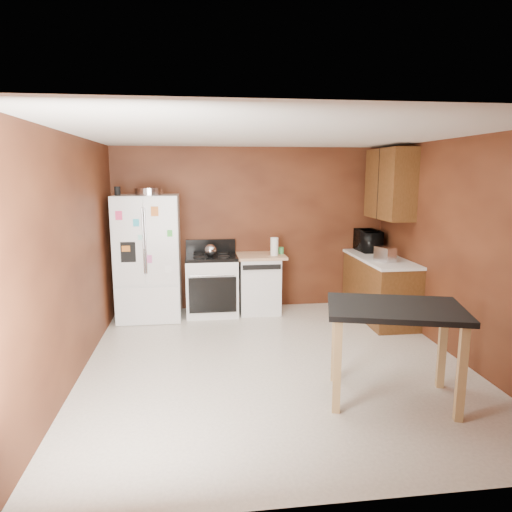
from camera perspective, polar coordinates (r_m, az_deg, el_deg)
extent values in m
plane|color=silver|center=(5.28, 2.38, -13.16)|extent=(4.50, 4.50, 0.00)
plane|color=white|center=(4.86, 2.60, 14.97)|extent=(4.50, 4.50, 0.00)
plane|color=brown|center=(7.13, -0.58, 3.43)|extent=(4.20, 0.00, 4.20)
plane|color=brown|center=(2.79, 10.38, -7.68)|extent=(4.20, 0.00, 4.20)
plane|color=brown|center=(5.02, -21.88, -0.24)|extent=(0.00, 4.50, 4.50)
plane|color=brown|center=(5.67, 23.91, 0.75)|extent=(0.00, 4.50, 4.50)
cylinder|color=silver|center=(6.64, -13.25, 7.85)|extent=(0.40, 0.40, 0.10)
cylinder|color=black|center=(6.62, -16.95, 7.77)|extent=(0.08, 0.08, 0.12)
sphere|color=silver|center=(6.73, -5.71, 0.72)|extent=(0.18, 0.18, 0.18)
cylinder|color=white|center=(6.81, 2.31, 1.19)|extent=(0.14, 0.14, 0.27)
cylinder|color=#45B55E|center=(6.98, 3.11, 0.70)|extent=(0.11, 0.11, 0.10)
cube|color=silver|center=(6.55, 15.84, 0.21)|extent=(0.25, 0.32, 0.20)
imported|color=black|center=(7.37, 13.80, 1.81)|extent=(0.39, 0.56, 0.30)
cube|color=white|center=(6.80, -13.28, -0.17)|extent=(0.90, 0.75, 1.80)
cube|color=white|center=(6.40, -15.74, 1.63)|extent=(0.43, 0.02, 1.20)
cube|color=white|center=(6.35, -11.72, 1.73)|extent=(0.43, 0.02, 1.20)
cube|color=white|center=(6.57, -13.40, -6.11)|extent=(0.88, 0.02, 0.54)
cube|color=black|center=(6.42, -15.69, 0.47)|extent=(0.20, 0.01, 0.28)
cylinder|color=silver|center=(6.35, -13.90, 1.82)|extent=(0.02, 0.02, 0.90)
cylinder|color=silver|center=(6.34, -13.63, 1.83)|extent=(0.02, 0.02, 0.90)
cube|color=#F73A74|center=(6.35, -16.78, 4.87)|extent=(0.09, 0.00, 0.12)
cube|color=#35C4E3|center=(6.33, -14.77, 4.04)|extent=(0.08, 0.00, 0.10)
cube|color=orange|center=(6.29, -12.56, 5.47)|extent=(0.10, 0.00, 0.13)
cube|color=#48CC4B|center=(6.30, -10.73, 2.81)|extent=(0.07, 0.00, 0.09)
cube|color=#C96C21|center=(6.40, -15.95, 0.88)|extent=(0.11, 0.00, 0.08)
cube|color=#D75FA8|center=(6.38, -13.23, -0.38)|extent=(0.08, 0.00, 0.11)
cube|color=white|center=(6.39, -10.94, -1.65)|extent=(0.09, 0.00, 0.10)
cube|color=#A0F0E5|center=(6.35, -14.24, 2.26)|extent=(0.07, 0.00, 0.07)
cube|color=white|center=(6.91, -5.54, -3.80)|extent=(0.76, 0.65, 0.85)
cube|color=black|center=(6.82, -5.60, -0.12)|extent=(0.76, 0.65, 0.05)
cube|color=black|center=(7.08, -5.70, 1.29)|extent=(0.76, 0.06, 0.20)
cube|color=black|center=(6.60, -5.44, -4.88)|extent=(0.68, 0.02, 0.52)
cylinder|color=silver|center=(6.52, -5.48, -2.44)|extent=(0.62, 0.02, 0.02)
cylinder|color=black|center=(6.97, -7.13, 0.32)|extent=(0.17, 0.17, 0.02)
cylinder|color=black|center=(6.98, -4.17, 0.39)|extent=(0.17, 0.17, 0.02)
cylinder|color=black|center=(6.65, -7.12, -0.15)|extent=(0.17, 0.17, 0.02)
cylinder|color=black|center=(6.66, -4.02, -0.08)|extent=(0.17, 0.17, 0.02)
cube|color=white|center=(6.99, 0.37, -3.58)|extent=(0.60, 0.60, 0.85)
cube|color=black|center=(6.62, 0.73, -1.41)|extent=(0.56, 0.02, 0.07)
cube|color=tan|center=(6.90, 0.38, 0.01)|extent=(0.78, 0.62, 0.04)
cube|color=brown|center=(6.96, 15.15, -3.97)|extent=(0.60, 1.55, 0.86)
cube|color=white|center=(6.87, 15.32, -0.32)|extent=(0.63, 1.58, 0.04)
cube|color=brown|center=(6.90, 16.40, 8.62)|extent=(0.35, 1.05, 1.00)
cube|color=black|center=(6.83, 15.01, 8.68)|extent=(0.01, 0.01, 1.00)
cube|color=black|center=(4.38, 17.03, -6.31)|extent=(1.38, 1.10, 0.05)
cube|color=tan|center=(4.78, 9.88, -10.31)|extent=(0.09, 0.09, 0.87)
cube|color=tan|center=(4.92, 22.27, -10.32)|extent=(0.09, 0.09, 0.87)
cube|color=tan|center=(4.18, 10.12, -13.39)|extent=(0.09, 0.09, 0.87)
cube|color=tan|center=(4.35, 24.32, -13.22)|extent=(0.09, 0.09, 0.87)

